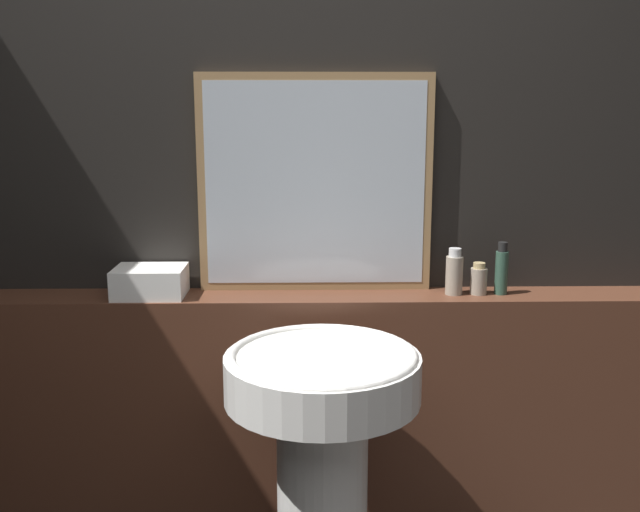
{
  "coord_description": "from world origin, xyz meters",
  "views": [
    {
      "loc": [
        0.03,
        -0.61,
        1.49
      ],
      "look_at": [
        0.07,
        1.46,
        1.06
      ],
      "focal_mm": 40.0,
      "sensor_mm": 36.0,
      "label": 1
    }
  ],
  "objects_px": {
    "shampoo_bottle": "(454,273)",
    "lotion_bottle": "(502,270)",
    "conditioner_bottle": "(479,280)",
    "towel_stack": "(150,282)",
    "mirror": "(315,184)",
    "pedestal_sink": "(322,458)"
  },
  "relations": [
    {
      "from": "shampoo_bottle",
      "to": "lotion_bottle",
      "type": "bearing_deg",
      "value": -0.0
    },
    {
      "from": "shampoo_bottle",
      "to": "conditioner_bottle",
      "type": "height_order",
      "value": "shampoo_bottle"
    },
    {
      "from": "shampoo_bottle",
      "to": "towel_stack",
      "type": "bearing_deg",
      "value": -180.0
    },
    {
      "from": "conditioner_bottle",
      "to": "lotion_bottle",
      "type": "height_order",
      "value": "lotion_bottle"
    },
    {
      "from": "mirror",
      "to": "towel_stack",
      "type": "relative_size",
      "value": 3.39
    },
    {
      "from": "pedestal_sink",
      "to": "shampoo_bottle",
      "type": "xyz_separation_m",
      "value": [
        0.42,
        0.41,
        0.41
      ]
    },
    {
      "from": "conditioner_bottle",
      "to": "lotion_bottle",
      "type": "distance_m",
      "value": 0.08
    },
    {
      "from": "mirror",
      "to": "shampoo_bottle",
      "type": "distance_m",
      "value": 0.52
    },
    {
      "from": "shampoo_bottle",
      "to": "conditioner_bottle",
      "type": "xyz_separation_m",
      "value": [
        0.08,
        -0.0,
        -0.02
      ]
    },
    {
      "from": "shampoo_bottle",
      "to": "conditioner_bottle",
      "type": "relative_size",
      "value": 1.46
    },
    {
      "from": "conditioner_bottle",
      "to": "mirror",
      "type": "bearing_deg",
      "value": 171.76
    },
    {
      "from": "towel_stack",
      "to": "mirror",
      "type": "bearing_deg",
      "value": 8.2
    },
    {
      "from": "pedestal_sink",
      "to": "conditioner_bottle",
      "type": "relative_size",
      "value": 8.65
    },
    {
      "from": "lotion_bottle",
      "to": "mirror",
      "type": "bearing_deg",
      "value": 172.75
    },
    {
      "from": "pedestal_sink",
      "to": "lotion_bottle",
      "type": "relative_size",
      "value": 5.27
    },
    {
      "from": "mirror",
      "to": "towel_stack",
      "type": "distance_m",
      "value": 0.6
    },
    {
      "from": "pedestal_sink",
      "to": "mirror",
      "type": "bearing_deg",
      "value": 91.42
    },
    {
      "from": "pedestal_sink",
      "to": "conditioner_bottle",
      "type": "xyz_separation_m",
      "value": [
        0.5,
        0.41,
        0.39
      ]
    },
    {
      "from": "towel_stack",
      "to": "conditioner_bottle",
      "type": "relative_size",
      "value": 2.15
    },
    {
      "from": "towel_stack",
      "to": "conditioner_bottle",
      "type": "distance_m",
      "value": 1.03
    },
    {
      "from": "towel_stack",
      "to": "lotion_bottle",
      "type": "distance_m",
      "value": 1.1
    },
    {
      "from": "mirror",
      "to": "lotion_bottle",
      "type": "xyz_separation_m",
      "value": [
        0.58,
        -0.07,
        -0.27
      ]
    }
  ]
}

